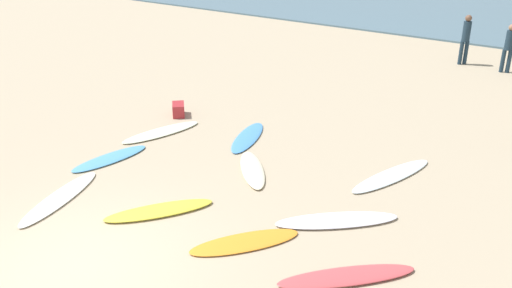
# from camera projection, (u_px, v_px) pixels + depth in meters

# --- Properties ---
(ground_plane) EXTENTS (120.00, 120.00, 0.00)m
(ground_plane) POSITION_uv_depth(u_px,v_px,m) (74.00, 267.00, 9.12)
(ground_plane) COLOR tan
(surfboard_0) EXTENTS (0.83, 2.03, 0.07)m
(surfboard_0) POSITION_uv_depth(u_px,v_px,m) (110.00, 158.00, 12.89)
(surfboard_0) COLOR #549ED3
(surfboard_0) RESTS_ON ground_plane
(surfboard_1) EXTENTS (1.20, 2.55, 0.07)m
(surfboard_1) POSITION_uv_depth(u_px,v_px,m) (392.00, 176.00, 12.08)
(surfboard_1) COLOR silver
(surfboard_1) RESTS_ON ground_plane
(surfboard_2) EXTENTS (1.66, 1.75, 0.08)m
(surfboard_2) POSITION_uv_depth(u_px,v_px,m) (252.00, 169.00, 12.34)
(surfboard_2) COLOR #F4E6BE
(surfboard_2) RESTS_ON ground_plane
(surfboard_3) EXTENTS (1.95, 1.98, 0.09)m
(surfboard_3) POSITION_uv_depth(u_px,v_px,m) (347.00, 276.00, 8.82)
(surfboard_3) COLOR #D64E51
(surfboard_3) RESTS_ON ground_plane
(surfboard_4) EXTENTS (1.17, 2.46, 0.07)m
(surfboard_4) POSITION_uv_depth(u_px,v_px,m) (60.00, 198.00, 11.18)
(surfboard_4) COLOR white
(surfboard_4) RESTS_ON ground_plane
(surfboard_5) EXTENTS (1.65, 1.97, 0.06)m
(surfboard_5) POSITION_uv_depth(u_px,v_px,m) (245.00, 242.00, 9.73)
(surfboard_5) COLOR orange
(surfboard_5) RESTS_ON ground_plane
(surfboard_6) EXTENTS (1.66, 2.05, 0.09)m
(surfboard_6) POSITION_uv_depth(u_px,v_px,m) (159.00, 210.00, 10.70)
(surfboard_6) COLOR yellow
(surfboard_6) RESTS_ON ground_plane
(surfboard_7) EXTENTS (1.13, 2.32, 0.07)m
(surfboard_7) POSITION_uv_depth(u_px,v_px,m) (161.00, 132.00, 14.35)
(surfboard_7) COLOR #E6EACA
(surfboard_7) RESTS_ON ground_plane
(surfboard_8) EXTENTS (1.16, 2.13, 0.06)m
(surfboard_8) POSITION_uv_depth(u_px,v_px,m) (248.00, 137.00, 14.05)
(surfboard_8) COLOR #4A91DD
(surfboard_8) RESTS_ON ground_plane
(surfboard_9) EXTENTS (2.13, 1.99, 0.09)m
(surfboard_9) POSITION_uv_depth(u_px,v_px,m) (337.00, 220.00, 10.37)
(surfboard_9) COLOR white
(surfboard_9) RESTS_ON ground_plane
(beachgoer_near) EXTENTS (0.40, 0.40, 1.80)m
(beachgoer_near) POSITION_uv_depth(u_px,v_px,m) (466.00, 37.00, 20.06)
(beachgoer_near) COLOR #1E3342
(beachgoer_near) RESTS_ON ground_plane
(beachgoer_mid) EXTENTS (0.34, 0.34, 1.69)m
(beachgoer_mid) POSITION_uv_depth(u_px,v_px,m) (509.00, 46.00, 19.12)
(beachgoer_mid) COLOR #1E3342
(beachgoer_mid) RESTS_ON ground_plane
(beach_cooler) EXTENTS (0.61, 0.63, 0.35)m
(beach_cooler) POSITION_uv_depth(u_px,v_px,m) (178.00, 110.00, 15.50)
(beach_cooler) COLOR #B2282D
(beach_cooler) RESTS_ON ground_plane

